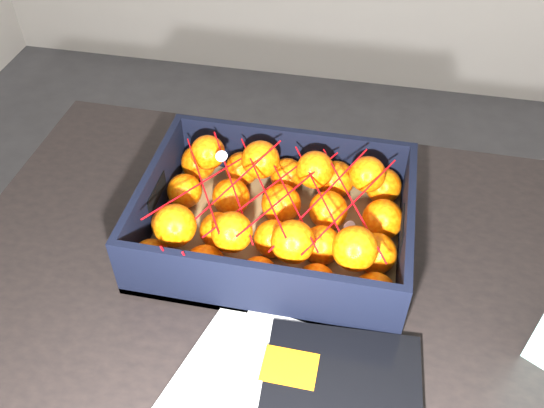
# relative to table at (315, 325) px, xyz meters

# --- Properties ---
(table) EXTENTS (1.21, 0.81, 0.75)m
(table) POSITION_rel_table_xyz_m (0.00, 0.00, 0.00)
(table) COLOR black
(table) RESTS_ON ground
(produce_crate) EXTENTS (0.43, 0.32, 0.11)m
(produce_crate) POSITION_rel_table_xyz_m (-0.09, 0.09, 0.13)
(produce_crate) COLOR olive
(produce_crate) RESTS_ON table
(clementine_heap) EXTENTS (0.41, 0.30, 0.12)m
(clementine_heap) POSITION_rel_table_xyz_m (-0.08, 0.09, 0.16)
(clementine_heap) COLOR #FF5E05
(clementine_heap) RESTS_ON produce_crate
(mesh_net) EXTENTS (0.36, 0.28, 0.09)m
(mesh_net) POSITION_rel_table_xyz_m (-0.09, 0.08, 0.21)
(mesh_net) COLOR red
(mesh_net) RESTS_ON clementine_heap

